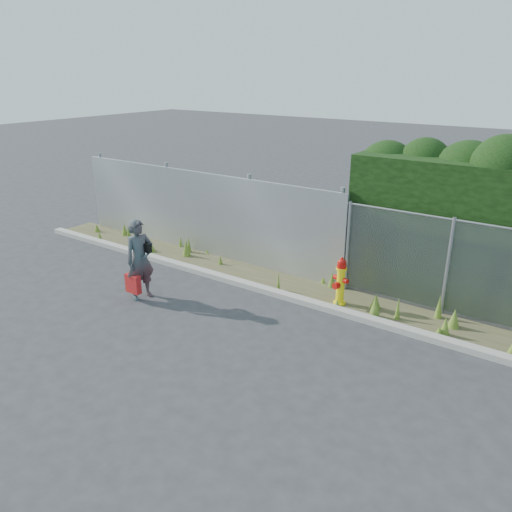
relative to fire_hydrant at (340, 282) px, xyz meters
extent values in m
plane|color=#323234|center=(-1.30, -2.19, -0.52)|extent=(80.00, 80.00, 0.00)
cube|color=#A19E91|center=(-1.30, -0.39, -0.46)|extent=(16.00, 0.22, 0.12)
cube|color=#4D472C|center=(-1.30, 0.21, -0.51)|extent=(16.00, 1.20, 0.01)
cone|color=#4B6C20|center=(-4.31, 0.86, -0.27)|extent=(0.22, 0.22, 0.50)
cone|color=#4B6C20|center=(1.25, 0.04, -0.27)|extent=(0.11, 0.11, 0.49)
cone|color=#4B6C20|center=(0.06, -0.24, -0.41)|extent=(0.14, 0.14, 0.22)
cone|color=#4B6C20|center=(-4.63, 0.30, -0.29)|extent=(0.23, 0.23, 0.46)
cone|color=#4B6C20|center=(-7.35, 0.56, -0.34)|extent=(0.19, 0.19, 0.36)
cone|color=#4B6C20|center=(-5.83, 0.06, -0.36)|extent=(0.11, 0.11, 0.32)
cone|color=#4B6C20|center=(-5.28, 0.79, -0.34)|extent=(0.14, 0.14, 0.36)
cone|color=#4B6C20|center=(-0.53, 0.69, -0.33)|extent=(0.17, 0.17, 0.38)
cone|color=#4B6C20|center=(2.13, -0.19, -0.41)|extent=(0.18, 0.18, 0.22)
cone|color=#4B6C20|center=(-5.60, 0.01, -0.42)|extent=(0.15, 0.15, 0.19)
cone|color=#4B6C20|center=(-4.78, 0.57, -0.30)|extent=(0.13, 0.13, 0.43)
cone|color=#4B6C20|center=(0.84, -0.14, -0.28)|extent=(0.23, 0.23, 0.47)
cone|color=#4B6C20|center=(-0.79, 0.80, -0.36)|extent=(0.15, 0.15, 0.31)
cone|color=#4B6C20|center=(1.90, 0.56, -0.27)|extent=(0.15, 0.15, 0.51)
cone|color=#4B6C20|center=(-3.51, 0.35, -0.40)|extent=(0.12, 0.12, 0.24)
cone|color=#4B6C20|center=(-7.17, 0.55, -0.35)|extent=(0.10, 0.10, 0.34)
cone|color=#4B6C20|center=(-8.31, 0.30, -0.40)|extent=(0.19, 0.19, 0.24)
cone|color=#4B6C20|center=(-7.52, -0.23, -0.37)|extent=(0.17, 0.17, 0.30)
cone|color=#4B6C20|center=(0.71, 0.23, -0.35)|extent=(0.23, 0.23, 0.34)
cone|color=#4B6C20|center=(2.26, 0.33, -0.32)|extent=(0.23, 0.23, 0.39)
cone|color=#4B6C20|center=(-1.44, -0.15, -0.30)|extent=(0.09, 0.09, 0.44)
cone|color=#4B6C20|center=(2.20, -0.09, -0.33)|extent=(0.21, 0.21, 0.39)
cone|color=#4B6C20|center=(-5.42, -0.19, -0.41)|extent=(0.09, 0.09, 0.21)
cone|color=#4B6C20|center=(-5.53, -0.22, -0.32)|extent=(0.20, 0.20, 0.40)
cube|color=#A6AAAD|center=(-4.55, 0.81, 0.58)|extent=(8.50, 0.08, 2.20)
cylinder|color=gray|center=(-8.60, 0.93, 0.63)|extent=(0.10, 0.10, 2.30)
cylinder|color=gray|center=(-5.80, 0.93, 0.63)|extent=(0.10, 0.10, 2.30)
cylinder|color=gray|center=(-3.00, 0.93, 0.63)|extent=(0.10, 0.10, 2.30)
cylinder|color=gray|center=(-0.50, 0.93, 0.63)|extent=(0.10, 0.10, 2.30)
cube|color=gray|center=(2.95, 0.81, 0.48)|extent=(6.50, 0.03, 2.00)
cylinder|color=gray|center=(-0.25, 0.81, 0.51)|extent=(0.07, 0.07, 2.05)
cylinder|color=gray|center=(1.90, 0.81, 0.51)|extent=(0.07, 0.07, 2.05)
sphere|color=black|center=(0.04, 1.97, 2.05)|extent=(1.31, 1.31, 1.31)
sphere|color=black|center=(0.84, 2.07, 2.23)|extent=(1.17, 1.17, 1.17)
sphere|color=black|center=(1.74, 2.01, 2.11)|extent=(1.45, 1.45, 1.45)
sphere|color=black|center=(2.47, 1.64, 2.41)|extent=(1.27, 1.27, 1.27)
cylinder|color=yellow|center=(0.00, 0.01, -0.49)|extent=(0.26, 0.26, 0.06)
cylinder|color=yellow|center=(0.00, 0.01, -0.12)|extent=(0.17, 0.17, 0.80)
cylinder|color=yellow|center=(0.00, 0.01, 0.30)|extent=(0.23, 0.23, 0.05)
cylinder|color=#B20F0A|center=(0.00, 0.01, 0.37)|extent=(0.20, 0.20, 0.09)
sphere|color=#B20F0A|center=(0.00, 0.01, 0.43)|extent=(0.18, 0.18, 0.18)
cylinder|color=#B20F0A|center=(0.00, 0.01, 0.53)|extent=(0.05, 0.05, 0.05)
cylinder|color=#B20F0A|center=(-0.13, 0.01, 0.07)|extent=(0.09, 0.10, 0.10)
cylinder|color=#B20F0A|center=(0.13, 0.01, 0.07)|extent=(0.09, 0.10, 0.10)
cylinder|color=#B20F0A|center=(0.00, -0.12, -0.05)|extent=(0.14, 0.11, 0.14)
imported|color=#106867|center=(-3.68, -2.14, 0.37)|extent=(0.56, 0.73, 1.77)
cube|color=#A10928|center=(-3.73, -2.35, -0.13)|extent=(0.37, 0.14, 0.41)
cylinder|color=#A10928|center=(-3.73, -2.35, 0.14)|extent=(0.18, 0.02, 0.02)
cube|color=black|center=(-3.60, -2.03, 0.63)|extent=(0.26, 0.11, 0.20)
camera|label=1|loc=(4.02, -8.85, 4.18)|focal=35.00mm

